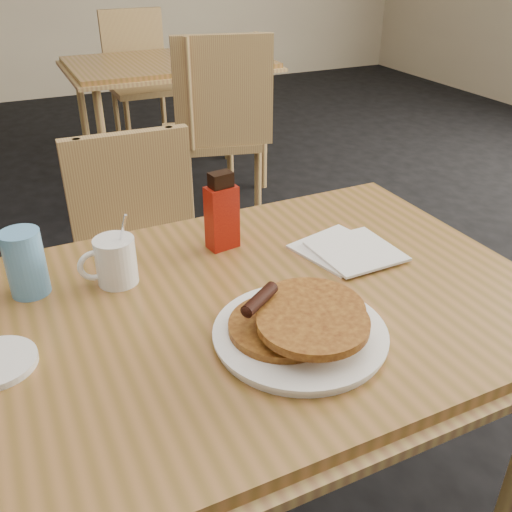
{
  "coord_description": "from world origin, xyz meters",
  "views": [
    {
      "loc": [
        -0.35,
        -0.86,
        1.37
      ],
      "look_at": [
        0.06,
        0.03,
        0.81
      ],
      "focal_mm": 40.0,
      "sensor_mm": 36.0,
      "label": 1
    }
  ],
  "objects_px": {
    "neighbor_table": "(168,68)",
    "pancake_plate": "(300,327)",
    "syrup_bottle": "(222,214)",
    "blue_tumbler": "(25,263)",
    "coffee_mug": "(114,260)",
    "chair_neighbor_near": "(216,120)",
    "main_table": "(245,319)",
    "chair_neighbor_far": "(139,70)",
    "chair_main_far": "(143,249)"
  },
  "relations": [
    {
      "from": "neighbor_table",
      "to": "pancake_plate",
      "type": "height_order",
      "value": "pancake_plate"
    },
    {
      "from": "syrup_bottle",
      "to": "blue_tumbler",
      "type": "relative_size",
      "value": 1.34
    },
    {
      "from": "neighbor_table",
      "to": "coffee_mug",
      "type": "relative_size",
      "value": 7.43
    },
    {
      "from": "neighbor_table",
      "to": "blue_tumbler",
      "type": "relative_size",
      "value": 8.54
    },
    {
      "from": "neighbor_table",
      "to": "chair_neighbor_near",
      "type": "height_order",
      "value": "chair_neighbor_near"
    },
    {
      "from": "syrup_bottle",
      "to": "blue_tumbler",
      "type": "distance_m",
      "value": 0.42
    },
    {
      "from": "blue_tumbler",
      "to": "chair_neighbor_near",
      "type": "bearing_deg",
      "value": 56.83
    },
    {
      "from": "main_table",
      "to": "pancake_plate",
      "type": "height_order",
      "value": "pancake_plate"
    },
    {
      "from": "chair_neighbor_far",
      "to": "chair_neighbor_near",
      "type": "distance_m",
      "value": 1.47
    },
    {
      "from": "chair_neighbor_far",
      "to": "chair_main_far",
      "type": "bearing_deg",
      "value": -104.57
    },
    {
      "from": "coffee_mug",
      "to": "syrup_bottle",
      "type": "distance_m",
      "value": 0.26
    },
    {
      "from": "chair_neighbor_far",
      "to": "chair_neighbor_near",
      "type": "relative_size",
      "value": 0.94
    },
    {
      "from": "pancake_plate",
      "to": "blue_tumbler",
      "type": "height_order",
      "value": "blue_tumbler"
    },
    {
      "from": "main_table",
      "to": "neighbor_table",
      "type": "height_order",
      "value": "same"
    },
    {
      "from": "neighbor_table",
      "to": "blue_tumbler",
      "type": "height_order",
      "value": "blue_tumbler"
    },
    {
      "from": "chair_main_far",
      "to": "coffee_mug",
      "type": "distance_m",
      "value": 0.65
    },
    {
      "from": "chair_main_far",
      "to": "chair_neighbor_near",
      "type": "xyz_separation_m",
      "value": [
        0.62,
        0.95,
        0.09
      ]
    },
    {
      "from": "main_table",
      "to": "chair_neighbor_far",
      "type": "distance_m",
      "value": 3.21
    },
    {
      "from": "chair_neighbor_near",
      "to": "syrup_bottle",
      "type": "height_order",
      "value": "chair_neighbor_near"
    },
    {
      "from": "chair_main_far",
      "to": "syrup_bottle",
      "type": "relative_size",
      "value": 4.81
    },
    {
      "from": "neighbor_table",
      "to": "chair_neighbor_near",
      "type": "xyz_separation_m",
      "value": [
        -0.0,
        -0.74,
        -0.11
      ]
    },
    {
      "from": "chair_neighbor_far",
      "to": "pancake_plate",
      "type": "relative_size",
      "value": 3.08
    },
    {
      "from": "pancake_plate",
      "to": "coffee_mug",
      "type": "distance_m",
      "value": 0.41
    },
    {
      "from": "chair_neighbor_near",
      "to": "coffee_mug",
      "type": "xyz_separation_m",
      "value": [
        -0.8,
        -1.51,
        0.2
      ]
    },
    {
      "from": "syrup_bottle",
      "to": "main_table",
      "type": "bearing_deg",
      "value": -110.6
    },
    {
      "from": "main_table",
      "to": "chair_main_far",
      "type": "xyz_separation_m",
      "value": [
        -0.03,
        0.73,
        -0.2
      ]
    },
    {
      "from": "chair_main_far",
      "to": "chair_neighbor_far",
      "type": "xyz_separation_m",
      "value": [
        0.63,
        2.42,
        0.05
      ]
    },
    {
      "from": "chair_main_far",
      "to": "chair_neighbor_far",
      "type": "relative_size",
      "value": 0.91
    },
    {
      "from": "main_table",
      "to": "coffee_mug",
      "type": "xyz_separation_m",
      "value": [
        -0.21,
        0.17,
        0.09
      ]
    },
    {
      "from": "pancake_plate",
      "to": "syrup_bottle",
      "type": "height_order",
      "value": "syrup_bottle"
    },
    {
      "from": "main_table",
      "to": "blue_tumbler",
      "type": "distance_m",
      "value": 0.44
    },
    {
      "from": "chair_neighbor_near",
      "to": "coffee_mug",
      "type": "bearing_deg",
      "value": -104.13
    },
    {
      "from": "chair_main_far",
      "to": "blue_tumbler",
      "type": "xyz_separation_m",
      "value": [
        -0.34,
        -0.52,
        0.31
      ]
    },
    {
      "from": "main_table",
      "to": "chair_neighbor_near",
      "type": "bearing_deg",
      "value": 70.56
    },
    {
      "from": "main_table",
      "to": "chair_neighbor_near",
      "type": "relative_size",
      "value": 1.23
    },
    {
      "from": "coffee_mug",
      "to": "chair_neighbor_far",
      "type": "bearing_deg",
      "value": 61.7
    },
    {
      "from": "blue_tumbler",
      "to": "chair_neighbor_far",
      "type": "bearing_deg",
      "value": 71.8
    },
    {
      "from": "chair_neighbor_near",
      "to": "pancake_plate",
      "type": "distance_m",
      "value": 1.92
    },
    {
      "from": "chair_main_far",
      "to": "syrup_bottle",
      "type": "xyz_separation_m",
      "value": [
        0.07,
        -0.5,
        0.32
      ]
    },
    {
      "from": "coffee_mug",
      "to": "chair_neighbor_near",
      "type": "bearing_deg",
      "value": 48.86
    },
    {
      "from": "neighbor_table",
      "to": "chair_neighbor_far",
      "type": "bearing_deg",
      "value": 89.7
    },
    {
      "from": "neighbor_table",
      "to": "syrup_bottle",
      "type": "relative_size",
      "value": 6.39
    },
    {
      "from": "syrup_bottle",
      "to": "chair_neighbor_far",
      "type": "bearing_deg",
      "value": 70.22
    },
    {
      "from": "neighbor_table",
      "to": "syrup_bottle",
      "type": "xyz_separation_m",
      "value": [
        -0.55,
        -2.2,
        0.13
      ]
    },
    {
      "from": "pancake_plate",
      "to": "coffee_mug",
      "type": "xyz_separation_m",
      "value": [
        -0.25,
        0.32,
        0.03
      ]
    },
    {
      "from": "chair_neighbor_near",
      "to": "blue_tumbler",
      "type": "distance_m",
      "value": 1.77
    },
    {
      "from": "chair_main_far",
      "to": "coffee_mug",
      "type": "xyz_separation_m",
      "value": [
        -0.18,
        -0.55,
        0.29
      ]
    },
    {
      "from": "main_table",
      "to": "blue_tumbler",
      "type": "xyz_separation_m",
      "value": [
        -0.37,
        0.21,
        0.11
      ]
    },
    {
      "from": "chair_neighbor_far",
      "to": "blue_tumbler",
      "type": "xyz_separation_m",
      "value": [
        -0.97,
        -2.94,
        0.25
      ]
    },
    {
      "from": "neighbor_table",
      "to": "chair_neighbor_near",
      "type": "bearing_deg",
      "value": -90.07
    }
  ]
}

